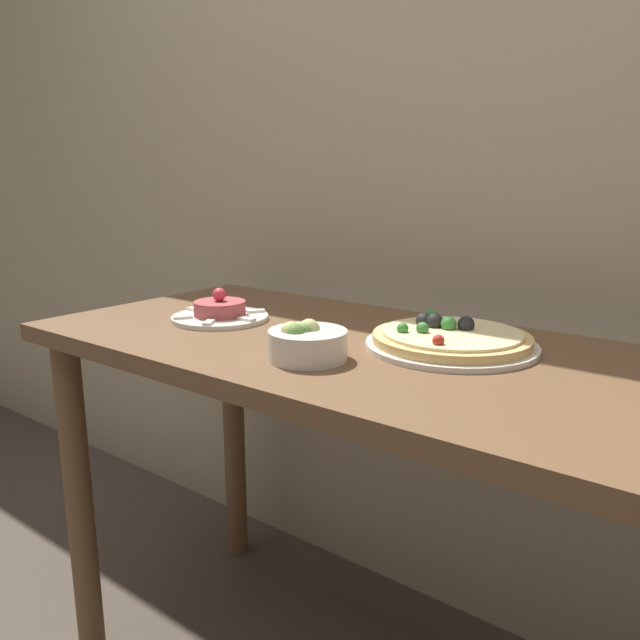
% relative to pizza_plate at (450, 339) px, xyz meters
% --- Properties ---
extents(back_wall, '(8.00, 0.05, 2.60)m').
position_rel_pizza_plate_xyz_m(back_wall, '(-0.09, 0.36, 0.49)').
color(back_wall, tan).
rests_on(back_wall, ground_plane).
extents(dining_table, '(1.42, 0.61, 0.80)m').
position_rel_pizza_plate_xyz_m(dining_table, '(-0.09, -0.07, -0.14)').
color(dining_table, brown).
rests_on(dining_table, ground_plane).
extents(pizza_plate, '(0.31, 0.31, 0.06)m').
position_rel_pizza_plate_xyz_m(pizza_plate, '(0.00, 0.00, 0.00)').
color(pizza_plate, silver).
rests_on(pizza_plate, dining_table).
extents(tartare_plate, '(0.21, 0.21, 0.07)m').
position_rel_pizza_plate_xyz_m(tartare_plate, '(-0.49, -0.10, -0.00)').
color(tartare_plate, silver).
rests_on(tartare_plate, dining_table).
extents(small_bowl, '(0.13, 0.13, 0.07)m').
position_rel_pizza_plate_xyz_m(small_bowl, '(-0.16, -0.21, 0.01)').
color(small_bowl, silver).
rests_on(small_bowl, dining_table).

